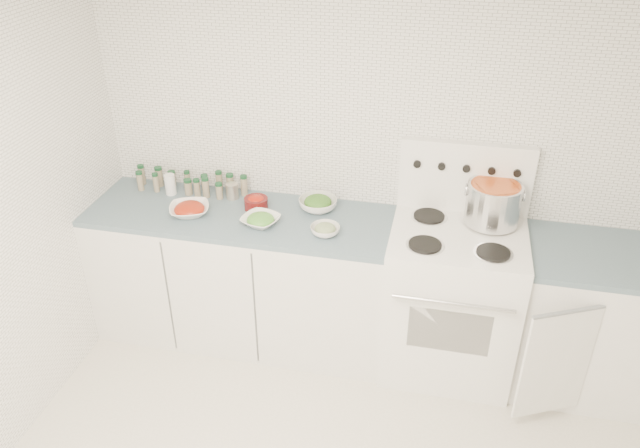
{
  "coord_description": "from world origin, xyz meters",
  "views": [
    {
      "loc": [
        0.36,
        -1.89,
        2.75
      ],
      "look_at": [
        -0.31,
        1.14,
        0.92
      ],
      "focal_mm": 35.0,
      "sensor_mm": 36.0,
      "label": 1
    }
  ],
  "objects": [
    {
      "name": "salt_canister",
      "position": [
        -1.33,
        1.34,
        0.97
      ],
      "size": [
        0.07,
        0.07,
        0.13
      ],
      "primitive_type": "cylinder",
      "rotation": [
        0.0,
        0.0,
        -0.05
      ],
      "color": "white",
      "rests_on": "counter_left"
    },
    {
      "name": "stove",
      "position": [
        0.48,
        1.19,
        0.5
      ],
      "size": [
        0.76,
        0.7,
        1.36
      ],
      "color": "white",
      "rests_on": "ground"
    },
    {
      "name": "bowl_pepper",
      "position": [
        -0.74,
        1.27,
        0.94
      ],
      "size": [
        0.14,
        0.14,
        0.09
      ],
      "color": "#520E0E",
      "rests_on": "counter_left"
    },
    {
      "name": "bowl_broccoli",
      "position": [
        -0.37,
        1.34,
        0.94
      ],
      "size": [
        0.27,
        0.27,
        0.09
      ],
      "color": "white",
      "rests_on": "counter_left"
    },
    {
      "name": "spice_cluster",
      "position": [
        -1.22,
        1.4,
        0.96
      ],
      "size": [
        0.75,
        0.15,
        0.14
      ],
      "color": "gray",
      "rests_on": "counter_left"
    },
    {
      "name": "bowl_snowpea",
      "position": [
        -0.66,
        1.09,
        0.93
      ],
      "size": [
        0.26,
        0.26,
        0.07
      ],
      "color": "white",
      "rests_on": "counter_left"
    },
    {
      "name": "bowl_zucchini",
      "position": [
        -0.27,
        1.07,
        0.93
      ],
      "size": [
        0.21,
        0.21,
        0.07
      ],
      "color": "white",
      "rests_on": "counter_left"
    },
    {
      "name": "counter_left",
      "position": [
        -0.82,
        1.19,
        0.45
      ],
      "size": [
        1.85,
        0.62,
        0.9
      ],
      "color": "white",
      "rests_on": "ground"
    },
    {
      "name": "bowl_tomato",
      "position": [
        -1.11,
        1.12,
        0.93
      ],
      "size": [
        0.3,
        0.3,
        0.08
      ],
      "color": "white",
      "rests_on": "counter_left"
    },
    {
      "name": "counter_right",
      "position": [
        1.3,
        1.19,
        0.45
      ],
      "size": [
        0.89,
        0.8,
        0.9
      ],
      "color": "white",
      "rests_on": "ground"
    },
    {
      "name": "stock_pot",
      "position": [
        0.65,
        1.34,
        1.07
      ],
      "size": [
        0.33,
        0.31,
        0.23
      ],
      "rotation": [
        0.0,
        0.0,
        -0.09
      ],
      "color": "silver",
      "rests_on": "stove"
    },
    {
      "name": "room_walls",
      "position": [
        0.0,
        0.0,
        1.56
      ],
      "size": [
        3.54,
        3.04,
        2.52
      ],
      "color": "white",
      "rests_on": "ground"
    },
    {
      "name": "tin_can",
      "position": [
        -0.93,
        1.37,
        0.95
      ],
      "size": [
        0.09,
        0.09,
        0.1
      ],
      "primitive_type": "cylinder",
      "rotation": [
        0.0,
        0.0,
        -0.16
      ],
      "color": "#B5A999",
      "rests_on": "counter_left"
    }
  ]
}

